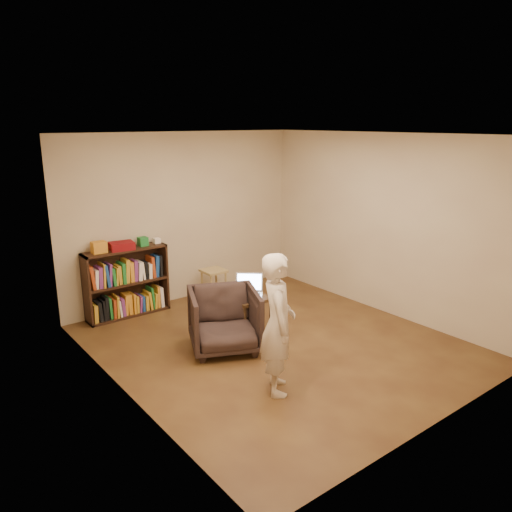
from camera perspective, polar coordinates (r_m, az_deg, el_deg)
floor at (r=6.47m, az=2.31°, el=-10.00°), size 4.50×4.50×0.00m
ceiling at (r=5.85m, az=2.58°, el=13.70°), size 4.50×4.50×0.00m
wall_back at (r=7.84m, az=-8.25°, el=4.38°), size 4.00×0.00×4.00m
wall_left at (r=5.02m, az=-15.31°, el=-2.17°), size 0.00×4.50×4.50m
wall_right at (r=7.45m, az=14.31°, el=3.49°), size 0.00×4.50×4.50m
bookshelf at (r=7.46m, az=-14.57°, el=-3.35°), size 1.20×0.30×1.00m
box_yellow at (r=7.15m, az=-17.51°, el=0.96°), size 0.20×0.14×0.16m
red_cloth at (r=7.24m, az=-15.10°, el=1.12°), size 0.36×0.29×0.11m
box_green at (r=7.40m, az=-12.80°, el=1.63°), size 0.13×0.13×0.13m
box_white at (r=7.52m, az=-11.29°, el=1.73°), size 0.10×0.10×0.08m
stool at (r=7.86m, az=-4.86°, el=-2.24°), size 0.34×0.34×0.50m
armchair at (r=6.19m, az=-3.63°, el=-7.32°), size 1.10×1.11×0.77m
side_table at (r=6.65m, az=-0.89°, el=-5.33°), size 0.49×0.49×0.50m
laptop at (r=6.68m, az=-0.83°, el=-3.92°), size 0.49×0.49×0.27m
person at (r=5.14m, az=2.51°, el=-7.75°), size 0.60×0.65×1.50m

